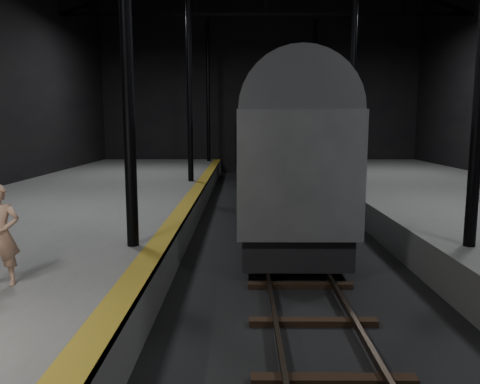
{
  "coord_description": "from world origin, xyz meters",
  "views": [
    {
      "loc": [
        -1.32,
        -14.29,
        3.73
      ],
      "look_at": [
        -1.39,
        -2.45,
        2.0
      ],
      "focal_mm": 35.0,
      "sensor_mm": 36.0,
      "label": 1
    }
  ],
  "objects": [
    {
      "name": "track",
      "position": [
        0.0,
        0.0,
        0.07
      ],
      "size": [
        2.4,
        43.0,
        0.24
      ],
      "color": "#3F3328",
      "rests_on": "ground"
    },
    {
      "name": "tactile_strip",
      "position": [
        -3.25,
        0.0,
        1.0
      ],
      "size": [
        0.5,
        43.8,
        0.01
      ],
      "primitive_type": "cube",
      "color": "#9B6B1C",
      "rests_on": "platform_left"
    },
    {
      "name": "platform_left",
      "position": [
        -7.5,
        0.0,
        0.5
      ],
      "size": [
        9.0,
        43.8,
        1.0
      ],
      "primitive_type": "cube",
      "color": "#595956",
      "rests_on": "ground"
    },
    {
      "name": "train",
      "position": [
        -0.0,
        6.1,
        2.99
      ],
      "size": [
        3.0,
        20.02,
        5.35
      ],
      "color": "#94969B",
      "rests_on": "ground"
    },
    {
      "name": "woman",
      "position": [
        -5.41,
        -6.64,
        1.87
      ],
      "size": [
        0.72,
        0.55,
        1.75
      ],
      "primitive_type": "imported",
      "rotation": [
        0.0,
        0.0,
        0.23
      ],
      "color": "tan",
      "rests_on": "platform_left"
    },
    {
      "name": "ground",
      "position": [
        0.0,
        0.0,
        0.0
      ],
      "size": [
        44.0,
        44.0,
        0.0
      ],
      "primitive_type": "plane",
      "color": "black",
      "rests_on": "ground"
    }
  ]
}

